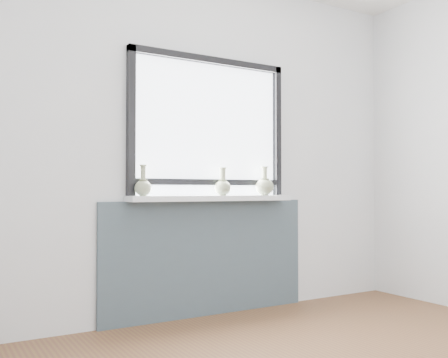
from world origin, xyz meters
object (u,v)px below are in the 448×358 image
vase_a (143,186)px  vase_c (265,186)px  vase_b (223,186)px  windowsill (213,198)px

vase_a → vase_c: (1.01, -0.00, 0.01)m
vase_a → vase_b: vase_a is taller
windowsill → vase_c: vase_c is taller
vase_c → vase_a: bearing=179.8°
vase_a → vase_b: bearing=-0.1°
windowsill → vase_c: size_ratio=5.83×
vase_b → vase_c: (0.38, -0.00, 0.01)m
vase_b → vase_c: bearing=-0.4°
windowsill → vase_c: bearing=-2.4°
vase_c → windowsill: bearing=177.6°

